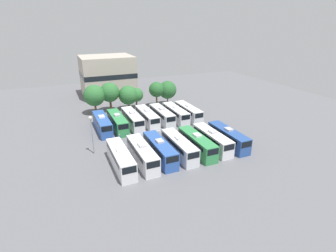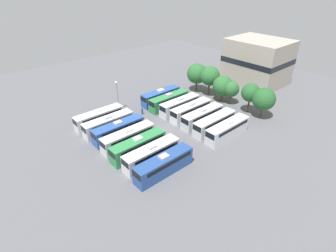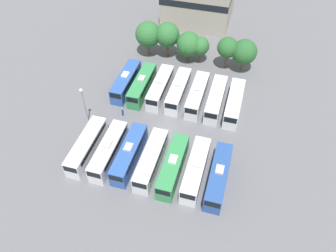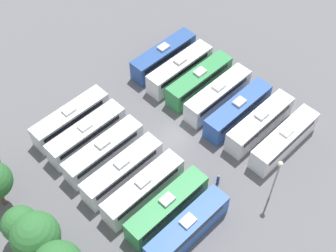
% 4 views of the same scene
% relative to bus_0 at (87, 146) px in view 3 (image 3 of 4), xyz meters
% --- Properties ---
extents(ground_plane, '(121.28, 121.28, 0.00)m').
position_rel_bus_0_xyz_m(ground_plane, '(10.80, 8.55, -1.75)').
color(ground_plane, slate).
extents(bus_0, '(2.54, 10.86, 3.54)m').
position_rel_bus_0_xyz_m(bus_0, '(0.00, 0.00, 0.00)').
color(bus_0, silver).
rests_on(bus_0, ground_plane).
extents(bus_1, '(2.54, 10.86, 3.54)m').
position_rel_bus_0_xyz_m(bus_1, '(3.77, 0.09, 0.00)').
color(bus_1, silver).
rests_on(bus_1, ground_plane).
extents(bus_2, '(2.54, 10.86, 3.54)m').
position_rel_bus_0_xyz_m(bus_2, '(7.13, 0.40, 0.00)').
color(bus_2, '#2D56A8').
rests_on(bus_2, ground_plane).
extents(bus_3, '(2.54, 10.86, 3.54)m').
position_rel_bus_0_xyz_m(bus_3, '(10.80, 0.21, 0.00)').
color(bus_3, silver).
rests_on(bus_3, ground_plane).
extents(bus_4, '(2.54, 10.86, 3.54)m').
position_rel_bus_0_xyz_m(bus_4, '(14.36, -0.00, 0.00)').
color(bus_4, '#338C4C').
rests_on(bus_4, ground_plane).
extents(bus_5, '(2.54, 10.86, 3.54)m').
position_rel_bus_0_xyz_m(bus_5, '(17.84, 0.31, 0.00)').
color(bus_5, silver).
rests_on(bus_5, ground_plane).
extents(bus_6, '(2.54, 10.86, 3.54)m').
position_rel_bus_0_xyz_m(bus_6, '(21.37, 0.04, 0.00)').
color(bus_6, '#284C93').
rests_on(bus_6, ground_plane).
extents(bus_7, '(2.54, 10.86, 3.54)m').
position_rel_bus_0_xyz_m(bus_7, '(0.16, 17.20, 0.00)').
color(bus_7, '#2D56A8').
rests_on(bus_7, ground_plane).
extents(bus_8, '(2.54, 10.86, 3.54)m').
position_rel_bus_0_xyz_m(bus_8, '(3.54, 16.97, 0.00)').
color(bus_8, '#338C4C').
rests_on(bus_8, ground_plane).
extents(bus_9, '(2.54, 10.86, 3.54)m').
position_rel_bus_0_xyz_m(bus_9, '(7.11, 17.27, 0.00)').
color(bus_9, silver).
rests_on(bus_9, ground_plane).
extents(bus_10, '(2.54, 10.86, 3.54)m').
position_rel_bus_0_xyz_m(bus_10, '(10.70, 17.31, 0.00)').
color(bus_10, white).
rests_on(bus_10, ground_plane).
extents(bus_11, '(2.54, 10.86, 3.54)m').
position_rel_bus_0_xyz_m(bus_11, '(14.39, 17.06, 0.00)').
color(bus_11, silver).
rests_on(bus_11, ground_plane).
extents(bus_12, '(2.54, 10.86, 3.54)m').
position_rel_bus_0_xyz_m(bus_12, '(17.94, 16.89, 0.00)').
color(bus_12, silver).
rests_on(bus_12, ground_plane).
extents(bus_13, '(2.54, 10.86, 3.54)m').
position_rel_bus_0_xyz_m(bus_13, '(21.36, 16.76, 0.00)').
color(bus_13, silver).
rests_on(bus_13, ground_plane).
extents(worker_person, '(0.36, 0.36, 1.71)m').
position_rel_bus_0_xyz_m(worker_person, '(2.22, 9.75, -0.96)').
color(worker_person, navy).
rests_on(worker_person, ground_plane).
extents(light_pole, '(0.60, 0.60, 7.34)m').
position_rel_bus_0_xyz_m(light_pole, '(-3.34, 6.87, 3.27)').
color(light_pole, gray).
rests_on(light_pole, ground_plane).
extents(tree_0, '(5.50, 5.50, 7.70)m').
position_rel_bus_0_xyz_m(tree_0, '(0.71, 29.65, 3.18)').
color(tree_0, brown).
rests_on(tree_0, ground_plane).
extents(tree_1, '(5.17, 5.17, 7.84)m').
position_rel_bus_0_xyz_m(tree_1, '(4.83, 30.15, 3.48)').
color(tree_1, brown).
rests_on(tree_1, ground_plane).
extents(tree_2, '(5.19, 5.19, 6.66)m').
position_rel_bus_0_xyz_m(tree_2, '(9.65, 29.67, 2.30)').
color(tree_2, brown).
rests_on(tree_2, ground_plane).
extents(tree_3, '(3.92, 3.92, 5.79)m').
position_rel_bus_0_xyz_m(tree_3, '(12.02, 30.00, 2.06)').
color(tree_3, brown).
rests_on(tree_3, ground_plane).
extents(tree_4, '(4.28, 4.28, 7.08)m').
position_rel_bus_0_xyz_m(tree_4, '(17.81, 29.31, 3.16)').
color(tree_4, brown).
rests_on(tree_4, ground_plane).
extents(tree_5, '(5.13, 5.13, 7.02)m').
position_rel_bus_0_xyz_m(tree_5, '(21.24, 29.41, 2.70)').
color(tree_5, brown).
rests_on(tree_5, ground_plane).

